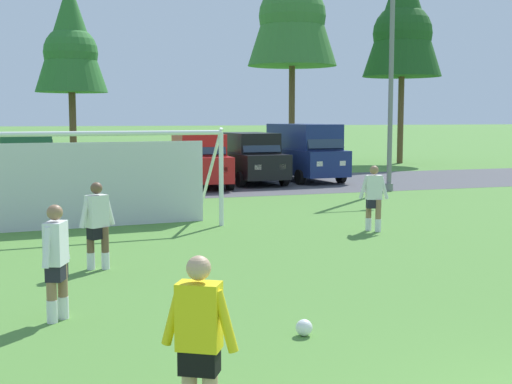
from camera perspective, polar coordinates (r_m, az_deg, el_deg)
ground_plane at (r=20.07m, az=-4.07°, el=-1.94°), size 400.00×400.00×0.00m
parking_lot_strip at (r=28.12m, az=-8.35°, el=0.36°), size 52.00×8.40×0.01m
soccer_ball at (r=9.19m, az=4.00°, el=-11.09°), size 0.22×0.22×0.22m
soccer_goal at (r=17.93m, az=-14.82°, el=1.05°), size 7.54×2.47×2.57m
referee at (r=6.27m, az=-4.69°, el=-12.59°), size 0.63×0.52×1.64m
player_striker_near at (r=17.43m, az=9.67°, el=-0.52°), size 0.71×0.38×1.64m
player_midfield_center at (r=10.04m, az=-16.13°, el=-5.63°), size 0.43×0.68×1.64m
player_defender_far at (r=13.21m, az=-12.94°, el=-2.73°), size 0.72×0.40×1.64m
parked_car_slot_far_left at (r=27.06m, az=-18.39°, el=2.24°), size 2.19×4.63×2.16m
parked_car_slot_left at (r=27.39m, az=-12.15°, el=1.96°), size 2.05×4.21×1.72m
parked_car_slot_center_left at (r=28.08m, az=-4.71°, el=2.67°), size 2.37×4.72×2.16m
parked_car_slot_center at (r=29.56m, az=-0.44°, el=2.87°), size 2.21×4.64×2.16m
parked_car_slot_center_right at (r=30.86m, az=4.03°, el=3.42°), size 2.44×4.92×2.52m
tree_center_back at (r=37.60m, az=-15.04°, el=12.00°), size 3.69×3.69×9.85m
tree_mid_right at (r=41.70m, az=3.02°, el=15.53°), size 5.23×5.23×13.94m
tree_right_edge at (r=43.76m, az=12.01°, el=13.77°), size 4.74×4.74×12.64m
street_lamp at (r=27.03m, az=11.38°, el=8.73°), size 2.00×0.32×7.89m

